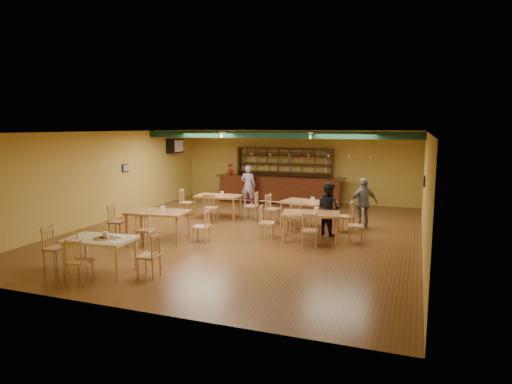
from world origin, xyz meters
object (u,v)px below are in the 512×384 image
at_px(bar_counter, 280,190).
at_px(patron_bar, 248,185).
at_px(dining_table_a, 218,206).
at_px(patron_right_a, 328,209).
at_px(dining_table_d, 311,226).
at_px(dining_table_c, 158,226).
at_px(dining_table_b, 308,214).
at_px(near_table, 101,255).

distance_m(bar_counter, patron_bar, 1.37).
relative_size(bar_counter, patron_bar, 3.27).
distance_m(dining_table_a, patron_bar, 2.57).
bearing_deg(patron_right_a, dining_table_d, 103.09).
bearing_deg(dining_table_a, patron_bar, 81.91).
bearing_deg(dining_table_d, dining_table_c, -171.14).
relative_size(dining_table_b, patron_bar, 1.00).
height_order(dining_table_c, patron_right_a, patron_right_a).
height_order(dining_table_c, patron_bar, patron_bar).
xyz_separation_m(dining_table_c, patron_bar, (0.38, 6.01, 0.40)).
height_order(dining_table_a, patron_right_a, patron_right_a).
bearing_deg(dining_table_c, dining_table_d, 13.62).
height_order(dining_table_d, patron_right_a, patron_right_a).
bearing_deg(near_table, dining_table_c, 91.64).
xyz_separation_m(dining_table_a, near_table, (0.11, -6.31, -0.00)).
relative_size(dining_table_a, dining_table_c, 0.93).
height_order(dining_table_b, patron_right_a, patron_right_a).
distance_m(dining_table_b, dining_table_d, 1.69).
bearing_deg(patron_bar, dining_table_d, 122.34).
bearing_deg(dining_table_b, dining_table_a, -176.84).
bearing_deg(dining_table_a, dining_table_b, -11.71).
distance_m(dining_table_b, patron_right_a, 1.19).
relative_size(bar_counter, dining_table_d, 3.38).
distance_m(dining_table_c, dining_table_d, 4.26).
xyz_separation_m(dining_table_d, patron_bar, (-3.63, 4.57, 0.42)).
bearing_deg(patron_right_a, bar_counter, -22.98).
distance_m(patron_bar, patron_right_a, 5.45).
bearing_deg(bar_counter, dining_table_d, -64.60).
bearing_deg(near_table, dining_table_d, 44.20).
bearing_deg(patron_bar, near_table, 83.58).
xyz_separation_m(dining_table_c, patron_right_a, (4.34, 2.27, 0.36)).
distance_m(dining_table_c, near_table, 2.85).
distance_m(dining_table_b, dining_table_c, 4.68).
bearing_deg(dining_table_a, patron_right_a, -20.99).
bearing_deg(bar_counter, patron_bar, -142.25).
bearing_deg(near_table, bar_counter, 78.39).
bearing_deg(near_table, patron_bar, 84.65).
bearing_deg(patron_right_a, near_table, 86.51).
xyz_separation_m(dining_table_b, dining_table_c, (-3.54, -3.07, 0.01)).
bearing_deg(bar_counter, patron_right_a, -57.70).
height_order(bar_counter, dining_table_d, bar_counter).
height_order(dining_table_a, near_table, dining_table_a).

